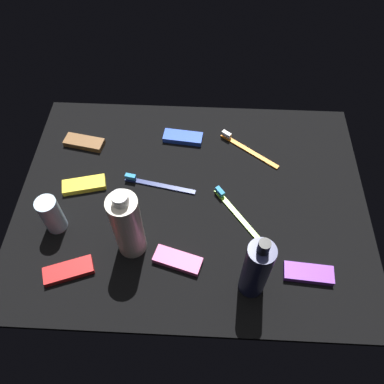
# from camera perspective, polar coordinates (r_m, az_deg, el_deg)

# --- Properties ---
(ground_plane) EXTENTS (0.84, 0.64, 0.01)m
(ground_plane) POSITION_cam_1_polar(r_m,az_deg,el_deg) (0.94, 0.00, -1.25)
(ground_plane) COLOR black
(lotion_bottle) EXTENTS (0.05, 0.05, 0.20)m
(lotion_bottle) POSITION_cam_1_polar(r_m,az_deg,el_deg) (0.76, 9.47, -11.17)
(lotion_bottle) COLOR #1B1E42
(lotion_bottle) RESTS_ON ground_plane
(bodywash_bottle) EXTENTS (0.06, 0.06, 0.20)m
(bodywash_bottle) POSITION_cam_1_polar(r_m,az_deg,el_deg) (0.80, -9.52, -4.86)
(bodywash_bottle) COLOR silver
(bodywash_bottle) RESTS_ON ground_plane
(deodorant_stick) EXTENTS (0.05, 0.05, 0.10)m
(deodorant_stick) POSITION_cam_1_polar(r_m,az_deg,el_deg) (0.91, -20.01, -3.16)
(deodorant_stick) COLOR silver
(deodorant_stick) RESTS_ON ground_plane
(toothbrush_navy) EXTENTS (0.18, 0.05, 0.02)m
(toothbrush_navy) POSITION_cam_1_polar(r_m,az_deg,el_deg) (0.96, -5.40, 1.22)
(toothbrush_navy) COLOR navy
(toothbrush_navy) RESTS_ON ground_plane
(toothbrush_orange) EXTENTS (0.15, 0.12, 0.02)m
(toothbrush_orange) POSITION_cam_1_polar(r_m,az_deg,el_deg) (1.04, 7.93, 6.48)
(toothbrush_orange) COLOR orange
(toothbrush_orange) RESTS_ON ground_plane
(toothbrush_lime) EXTENTS (0.12, 0.15, 0.02)m
(toothbrush_lime) POSITION_cam_1_polar(r_m,az_deg,el_deg) (0.91, 6.49, -2.97)
(toothbrush_lime) COLOR #8CD133
(toothbrush_lime) RESTS_ON ground_plane
(snack_bar_brown) EXTENTS (0.11, 0.06, 0.01)m
(snack_bar_brown) POSITION_cam_1_polar(r_m,az_deg,el_deg) (1.08, -15.62, 7.06)
(snack_bar_brown) COLOR brown
(snack_bar_brown) RESTS_ON ground_plane
(snack_bar_blue) EXTENTS (0.11, 0.05, 0.01)m
(snack_bar_blue) POSITION_cam_1_polar(r_m,az_deg,el_deg) (1.05, -1.35, 8.06)
(snack_bar_blue) COLOR blue
(snack_bar_blue) RESTS_ON ground_plane
(snack_bar_red) EXTENTS (0.11, 0.07, 0.01)m
(snack_bar_red) POSITION_cam_1_polar(r_m,az_deg,el_deg) (0.88, -17.75, -10.99)
(snack_bar_red) COLOR red
(snack_bar_red) RESTS_ON ground_plane
(snack_bar_purple) EXTENTS (0.11, 0.05, 0.01)m
(snack_bar_purple) POSITION_cam_1_polar(r_m,az_deg,el_deg) (0.87, 16.81, -11.41)
(snack_bar_purple) COLOR purple
(snack_bar_purple) RESTS_ON ground_plane
(snack_bar_pink) EXTENTS (0.11, 0.07, 0.01)m
(snack_bar_pink) POSITION_cam_1_polar(r_m,az_deg,el_deg) (0.85, -2.13, -10.02)
(snack_bar_pink) COLOR #E55999
(snack_bar_pink) RESTS_ON ground_plane
(snack_bar_yellow) EXTENTS (0.11, 0.06, 0.01)m
(snack_bar_yellow) POSITION_cam_1_polar(r_m,az_deg,el_deg) (0.99, -15.63, 1.02)
(snack_bar_yellow) COLOR yellow
(snack_bar_yellow) RESTS_ON ground_plane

